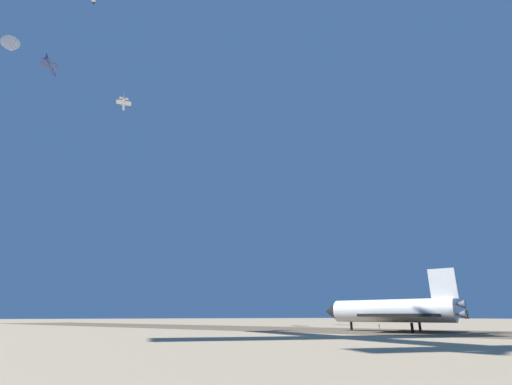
{
  "coord_description": "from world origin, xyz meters",
  "views": [
    {
      "loc": [
        -64.49,
        90.56,
        4.0
      ],
      "look_at": [
        16.91,
        39.49,
        36.32
      ],
      "focal_mm": 25.84,
      "sensor_mm": 36.0,
      "label": 1
    }
  ],
  "objects_px": {
    "space_shuttle": "(389,311)",
    "chase_jet_high_escort": "(124,104)",
    "ground_crew_near_nose": "(379,326)",
    "chase_jet_trailing": "(50,67)"
  },
  "relations": [
    {
      "from": "space_shuttle",
      "to": "chase_jet_trailing",
      "type": "bearing_deg",
      "value": 17.24
    },
    {
      "from": "space_shuttle",
      "to": "chase_jet_high_escort",
      "type": "distance_m",
      "value": 176.78
    },
    {
      "from": "space_shuttle",
      "to": "chase_jet_trailing",
      "type": "relative_size",
      "value": 2.51
    },
    {
      "from": "space_shuttle",
      "to": "ground_crew_near_nose",
      "type": "xyz_separation_m",
      "value": [
        14.38,
        -12.08,
        -4.41
      ]
    },
    {
      "from": "chase_jet_trailing",
      "to": "chase_jet_high_escort",
      "type": "relative_size",
      "value": 0.98
    },
    {
      "from": "chase_jet_high_escort",
      "to": "ground_crew_near_nose",
      "type": "xyz_separation_m",
      "value": [
        -109.66,
        -66.79,
        -117.87
      ]
    },
    {
      "from": "space_shuttle",
      "to": "chase_jet_high_escort",
      "type": "bearing_deg",
      "value": 3.51
    },
    {
      "from": "space_shuttle",
      "to": "ground_crew_near_nose",
      "type": "distance_m",
      "value": 19.29
    },
    {
      "from": "chase_jet_high_escort",
      "to": "chase_jet_trailing",
      "type": "bearing_deg",
      "value": 106.02
    },
    {
      "from": "space_shuttle",
      "to": "chase_jet_trailing",
      "type": "distance_m",
      "value": 195.48
    }
  ]
}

